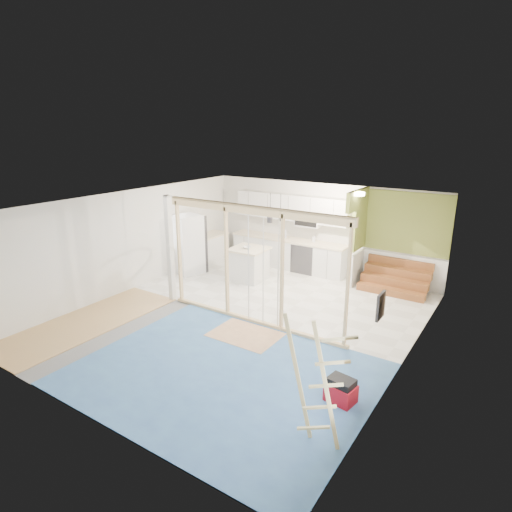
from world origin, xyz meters
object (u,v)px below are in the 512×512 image
Objects in this scene: fridge at (188,245)px; island at (249,264)px; toolbox at (341,391)px; ladder at (315,383)px.

fridge reaches higher than island.
ladder reaches higher than toolbox.
ladder is at bearing -17.85° from fridge.
island is at bearing 147.62° from toolbox.
ladder is (6.16, -4.41, 0.07)m from fridge.
toolbox is at bearing -10.96° from fridge.
toolbox is (4.30, -3.81, -0.26)m from island.
island is 6.55m from ladder.
fridge is at bearing 122.72° from ladder.
fridge is 7.58m from ladder.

